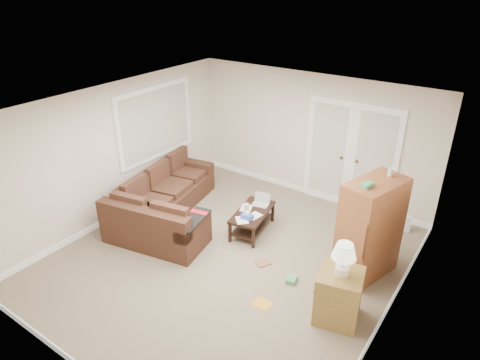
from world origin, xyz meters
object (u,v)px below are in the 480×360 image
Objects in this scene: sectional_sofa at (163,206)px; side_cabinet at (339,292)px; tv_armoire at (370,228)px; coffee_table at (253,220)px.

side_cabinet is at bearing -18.10° from sectional_sofa.
sectional_sofa is 1.62× the size of tv_armoire.
sectional_sofa is at bearing -167.05° from coffee_table.
tv_armoire reaches higher than coffee_table.
side_cabinet is at bearing -71.55° from tv_armoire.
sectional_sofa is 2.49× the size of coffee_table.
side_cabinet reaches higher than coffee_table.
tv_armoire is 1.21m from side_cabinet.
coffee_table is 0.91× the size of side_cabinet.
sectional_sofa is at bearing -153.01° from tv_armoire.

